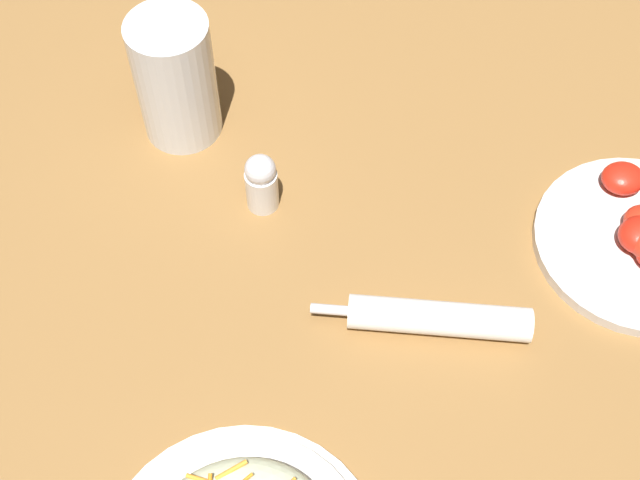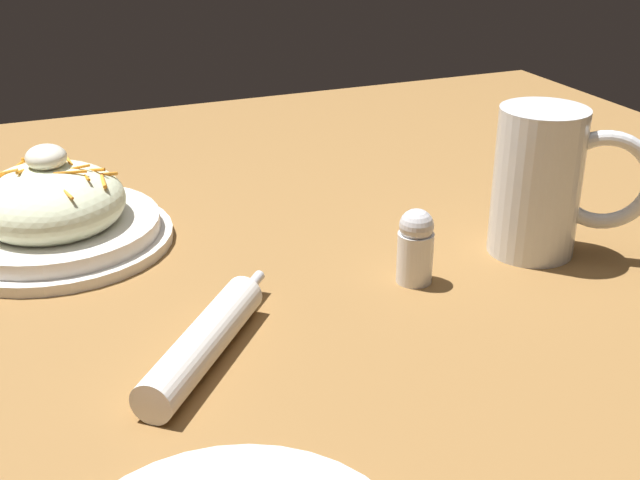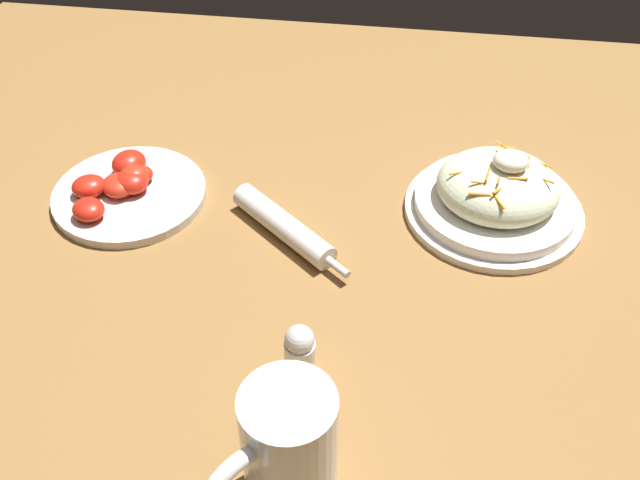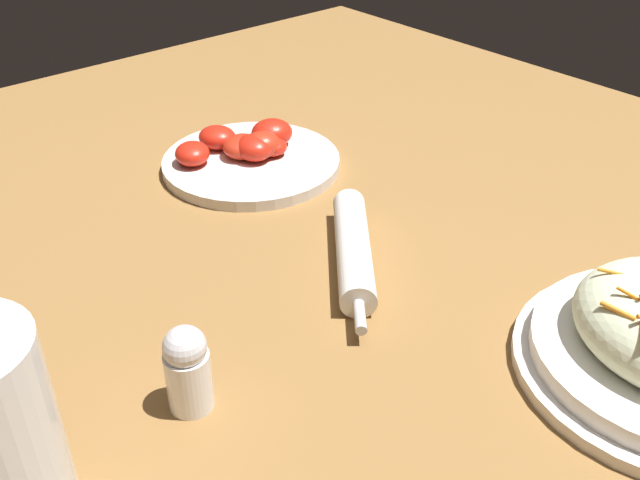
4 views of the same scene
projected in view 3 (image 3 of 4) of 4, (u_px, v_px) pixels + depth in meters
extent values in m
plane|color=olive|center=(297.00, 300.00, 0.89)|extent=(1.43, 1.43, 0.00)
cylinder|color=white|center=(493.00, 210.00, 1.01)|extent=(0.24, 0.24, 0.01)
cylinder|color=white|center=(495.00, 203.00, 1.00)|extent=(0.21, 0.21, 0.02)
ellipsoid|color=beige|center=(498.00, 186.00, 0.98)|extent=(0.16, 0.15, 0.07)
cylinder|color=orange|center=(506.00, 147.00, 1.01)|extent=(0.02, 0.00, 0.00)
cylinder|color=orange|center=(458.00, 173.00, 0.96)|extent=(0.02, 0.01, 0.00)
cylinder|color=orange|center=(502.00, 146.00, 1.00)|extent=(0.02, 0.02, 0.01)
cylinder|color=orange|center=(518.00, 179.00, 0.94)|extent=(0.03, 0.01, 0.00)
cylinder|color=orange|center=(498.00, 190.00, 0.93)|extent=(0.02, 0.02, 0.01)
cylinder|color=orange|center=(481.00, 183.00, 0.94)|extent=(0.03, 0.00, 0.01)
cylinder|color=orange|center=(528.00, 164.00, 0.96)|extent=(0.01, 0.03, 0.01)
cylinder|color=orange|center=(499.00, 202.00, 0.92)|extent=(0.02, 0.02, 0.01)
cylinder|color=orange|center=(499.00, 179.00, 0.94)|extent=(0.01, 0.03, 0.01)
cylinder|color=orange|center=(511.00, 152.00, 0.98)|extent=(0.01, 0.02, 0.01)
cylinder|color=orange|center=(488.00, 174.00, 0.94)|extent=(0.01, 0.03, 0.00)
cylinder|color=orange|center=(508.00, 150.00, 0.99)|extent=(0.02, 0.02, 0.00)
cylinder|color=orange|center=(544.00, 180.00, 0.95)|extent=(0.02, 0.02, 0.01)
cylinder|color=orange|center=(479.00, 194.00, 0.93)|extent=(0.03, 0.01, 0.01)
cylinder|color=orange|center=(502.00, 154.00, 0.97)|extent=(0.02, 0.01, 0.01)
cylinder|color=orange|center=(544.00, 165.00, 0.97)|extent=(0.02, 0.02, 0.01)
ellipsoid|color=white|center=(511.00, 161.00, 0.95)|extent=(0.05, 0.04, 0.03)
cylinder|color=white|center=(290.00, 450.00, 0.66)|extent=(0.09, 0.09, 0.15)
cylinder|color=#B76B14|center=(291.00, 469.00, 0.68)|extent=(0.08, 0.08, 0.08)
cylinder|color=white|center=(289.00, 439.00, 0.65)|extent=(0.08, 0.08, 0.01)
cylinder|color=white|center=(283.00, 225.00, 0.97)|extent=(0.15, 0.14, 0.03)
cylinder|color=silver|center=(338.00, 267.00, 0.91)|extent=(0.03, 0.03, 0.01)
cylinder|color=silver|center=(130.00, 195.00, 1.03)|extent=(0.21, 0.21, 0.01)
ellipsoid|color=red|center=(139.00, 175.00, 1.03)|extent=(0.05, 0.05, 0.02)
ellipsoid|color=red|center=(134.00, 177.00, 1.02)|extent=(0.05, 0.06, 0.03)
ellipsoid|color=red|center=(131.00, 182.00, 1.02)|extent=(0.06, 0.05, 0.03)
ellipsoid|color=red|center=(129.00, 163.00, 1.04)|extent=(0.06, 0.06, 0.03)
ellipsoid|color=red|center=(119.00, 189.00, 1.01)|extent=(0.05, 0.04, 0.02)
ellipsoid|color=red|center=(118.00, 185.00, 1.02)|extent=(0.06, 0.06, 0.03)
ellipsoid|color=red|center=(88.00, 210.00, 0.98)|extent=(0.06, 0.06, 0.03)
ellipsoid|color=red|center=(89.00, 186.00, 1.01)|extent=(0.06, 0.06, 0.03)
cylinder|color=white|center=(300.00, 359.00, 0.80)|extent=(0.03, 0.03, 0.05)
sphere|color=silver|center=(300.00, 340.00, 0.78)|extent=(0.03, 0.03, 0.03)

